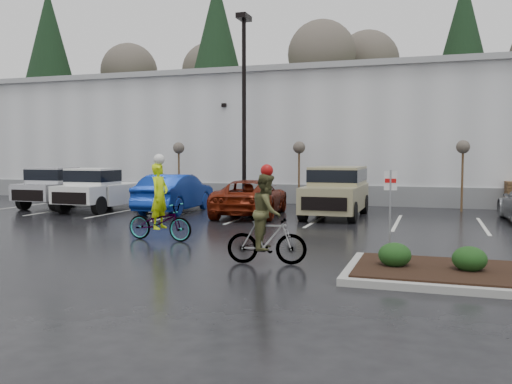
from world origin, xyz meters
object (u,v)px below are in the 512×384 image
(sapling_mid, at_px, (299,151))
(pickup_white, at_px, (105,189))
(suv_tan, at_px, (336,192))
(sapling_east, at_px, (463,151))
(car_blue, at_px, (175,193))
(cyclist_hivis, at_px, (160,214))
(sapling_west, at_px, (179,151))
(cyclist_olive, at_px, (267,228))
(car_red, at_px, (251,198))
(fire_lane_sign, at_px, (390,204))
(lamppost, at_px, (244,89))
(pickup_silver, at_px, (65,187))

(sapling_mid, relative_size, pickup_white, 0.62)
(suv_tan, bearing_deg, sapling_mid, 123.18)
(sapling_east, relative_size, pickup_white, 0.62)
(car_blue, relative_size, suv_tan, 1.01)
(sapling_mid, distance_m, cyclist_hivis, 11.76)
(sapling_west, distance_m, cyclist_olive, 16.68)
(car_blue, bearing_deg, pickup_white, 2.13)
(sapling_west, relative_size, car_red, 0.59)
(pickup_white, bearing_deg, fire_lane_sign, -31.99)
(fire_lane_sign, height_order, pickup_white, fire_lane_sign)
(car_blue, height_order, suv_tan, suv_tan)
(sapling_mid, distance_m, car_red, 4.92)
(lamppost, distance_m, sapling_east, 10.48)
(sapling_west, relative_size, suv_tan, 0.63)
(sapling_west, bearing_deg, suv_tan, -22.78)
(sapling_west, distance_m, car_red, 7.29)
(sapling_east, relative_size, car_red, 0.59)
(pickup_silver, bearing_deg, car_red, -3.85)
(suv_tan, distance_m, cyclist_olive, 10.10)
(lamppost, height_order, cyclist_hivis, lamppost)
(suv_tan, bearing_deg, car_red, -169.87)
(sapling_mid, bearing_deg, sapling_west, 180.00)
(pickup_white, xyz_separation_m, car_blue, (3.44, 0.28, -0.14))
(sapling_east, bearing_deg, car_red, -152.77)
(fire_lane_sign, bearing_deg, car_red, 126.89)
(pickup_silver, bearing_deg, lamppost, 18.14)
(lamppost, height_order, suv_tan, lamppost)
(car_red, bearing_deg, cyclist_hivis, 79.36)
(sapling_mid, height_order, car_red, sapling_mid)
(car_blue, height_order, cyclist_olive, cyclist_olive)
(sapling_east, height_order, suv_tan, sapling_east)
(sapling_east, relative_size, pickup_silver, 0.62)
(sapling_mid, height_order, cyclist_hivis, sapling_mid)
(sapling_west, relative_size, pickup_white, 0.62)
(cyclist_hivis, bearing_deg, cyclist_olive, -116.71)
(sapling_east, xyz_separation_m, car_blue, (-12.14, -4.17, -1.88))
(lamppost, height_order, pickup_silver, lamppost)
(sapling_east, height_order, fire_lane_sign, sapling_east)
(sapling_east, xyz_separation_m, car_red, (-8.52, -4.38, -1.98))
(pickup_white, height_order, cyclist_hivis, cyclist_hivis)
(pickup_silver, relative_size, pickup_white, 1.00)
(sapling_mid, height_order, cyclist_olive, sapling_mid)
(pickup_white, bearing_deg, cyclist_olive, -41.46)
(lamppost, distance_m, cyclist_hivis, 11.63)
(sapling_mid, bearing_deg, cyclist_hivis, -97.33)
(sapling_east, xyz_separation_m, fire_lane_sign, (-2.20, -12.80, -1.32))
(sapling_mid, bearing_deg, fire_lane_sign, -67.51)
(lamppost, bearing_deg, cyclist_hivis, -84.45)
(pickup_white, xyz_separation_m, suv_tan, (10.54, 0.68, 0.05))
(cyclist_hivis, bearing_deg, pickup_white, 46.58)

